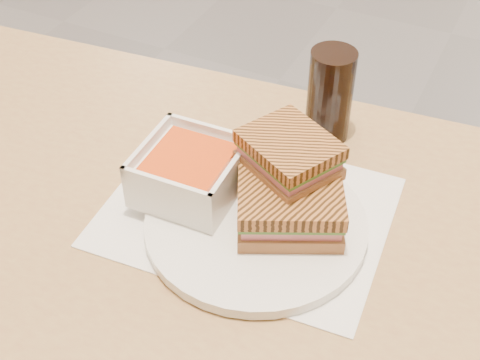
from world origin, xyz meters
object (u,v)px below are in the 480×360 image
at_px(plate, 256,224).
at_px(soup_bowl, 190,174).
at_px(cola_glass, 330,95).
at_px(panini_lower, 290,206).
at_px(main_table, 138,261).

xyz_separation_m(plate, soup_bowl, (-0.10, 0.01, 0.04)).
height_order(soup_bowl, cola_glass, cola_glass).
xyz_separation_m(panini_lower, cola_glass, (-0.03, 0.21, 0.03)).
height_order(main_table, plate, plate).
distance_m(main_table, plate, 0.22).
bearing_deg(soup_bowl, main_table, -144.45).
bearing_deg(cola_glass, plate, -92.61).
xyz_separation_m(plate, panini_lower, (0.04, 0.02, 0.04)).
bearing_deg(plate, soup_bowl, 172.83).
relative_size(plate, soup_bowl, 2.18).
distance_m(plate, soup_bowl, 0.11).
relative_size(plate, panini_lower, 1.75).
bearing_deg(soup_bowl, plate, -7.17).
xyz_separation_m(main_table, cola_glass, (0.18, 0.27, 0.19)).
xyz_separation_m(main_table, soup_bowl, (0.07, 0.05, 0.16)).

